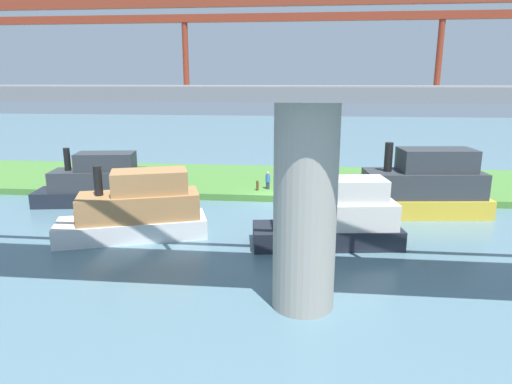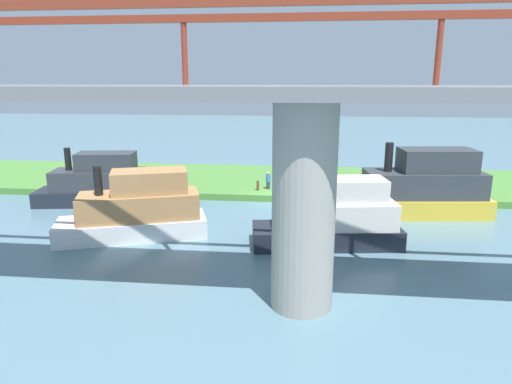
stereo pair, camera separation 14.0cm
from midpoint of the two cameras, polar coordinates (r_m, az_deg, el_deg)
ground_plane at (r=34.24m, az=2.57°, el=-1.28°), size 160.00×160.00×0.00m
grassy_bank at (r=40.00m, az=3.15°, el=1.32°), size 80.00×12.00×0.50m
bridge_pylon at (r=17.86m, az=6.15°, el=-2.01°), size 2.47×2.47×8.22m
bridge_span at (r=17.20m, az=6.56°, el=12.93°), size 70.60×4.30×3.25m
person_on_bank at (r=36.05m, az=1.65°, el=1.47°), size 0.36×0.36×1.39m
mooring_post at (r=35.64m, az=0.35°, el=0.80°), size 0.20×0.20×0.76m
pontoon_yellow at (r=27.31m, az=-14.47°, el=-2.24°), size 8.84×5.36×4.29m
motorboat_white at (r=32.67m, az=19.82°, el=0.42°), size 9.88×4.25×4.90m
houseboat_blue at (r=35.43m, az=-19.03°, el=1.04°), size 8.44×3.94×4.15m
motorboat_red at (r=25.53m, az=9.54°, el=-3.25°), size 8.36×3.82×4.12m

